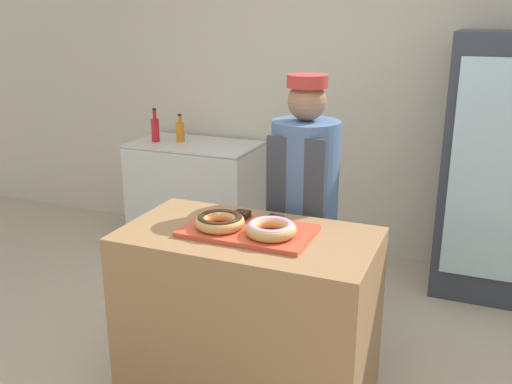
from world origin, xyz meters
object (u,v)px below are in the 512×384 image
at_px(donut_light_glaze, 271,228).
at_px(brownie_back_right, 275,219).
at_px(serving_tray, 248,231).
at_px(chest_freezer, 196,193).
at_px(brownie_back_left, 242,215).
at_px(donut_chocolate_glaze, 220,221).
at_px(beverage_fridge, 495,168).
at_px(bottle_red, 155,129).
at_px(baker_person, 304,211).
at_px(bottle_orange, 180,131).

xyz_separation_m(donut_light_glaze, brownie_back_right, (-0.04, 0.17, -0.02)).
bearing_deg(serving_tray, chest_freezer, 125.13).
distance_m(brownie_back_left, brownie_back_right, 0.18).
distance_m(serving_tray, chest_freezer, 2.21).
xyz_separation_m(donut_chocolate_glaze, donut_light_glaze, (0.27, 0.00, 0.00)).
bearing_deg(beverage_fridge, donut_light_glaze, -118.27).
height_order(donut_chocolate_glaze, bottle_red, bottle_red).
bearing_deg(serving_tray, donut_light_glaze, -16.35).
bearing_deg(brownie_back_right, baker_person, 89.11).
bearing_deg(beverage_fridge, bottle_orange, 179.37).
bearing_deg(serving_tray, brownie_back_right, 55.19).
relative_size(brownie_back_left, chest_freezer, 0.07).
relative_size(baker_person, chest_freezer, 1.53).
bearing_deg(bottle_orange, brownie_back_left, -51.99).
bearing_deg(donut_chocolate_glaze, baker_person, 69.74).
bearing_deg(donut_chocolate_glaze, beverage_fridge, 55.57).
xyz_separation_m(donut_light_glaze, chest_freezer, (-1.37, 1.80, -0.52)).
bearing_deg(brownie_back_left, chest_freezer, 125.15).
distance_m(brownie_back_left, bottle_red, 2.16).
bearing_deg(donut_light_glaze, donut_chocolate_glaze, 180.00).
bearing_deg(donut_chocolate_glaze, donut_light_glaze, 0.00).
xyz_separation_m(beverage_fridge, bottle_red, (-2.67, -0.06, 0.08)).
relative_size(serving_tray, donut_chocolate_glaze, 2.58).
relative_size(brownie_back_right, bottle_red, 0.26).
height_order(baker_person, beverage_fridge, beverage_fridge).
relative_size(donut_light_glaze, brownie_back_right, 3.26).
xyz_separation_m(donut_chocolate_glaze, bottle_orange, (-1.25, 1.82, 0.01)).
distance_m(brownie_back_left, beverage_fridge, 2.02).
xyz_separation_m(brownie_back_right, bottle_orange, (-1.47, 1.66, 0.02)).
relative_size(serving_tray, brownie_back_right, 8.41).
xyz_separation_m(brownie_back_right, beverage_fridge, (1.01, 1.63, -0.04)).
xyz_separation_m(serving_tray, donut_light_glaze, (0.13, -0.04, 0.05)).
relative_size(chest_freezer, bottle_orange, 4.54).
bearing_deg(baker_person, donut_chocolate_glaze, -110.26).
bearing_deg(beverage_fridge, chest_freezer, 179.84).
distance_m(donut_chocolate_glaze, brownie_back_left, 0.17).
height_order(serving_tray, donut_light_glaze, donut_light_glaze).
bearing_deg(bottle_orange, beverage_fridge, -0.63).
xyz_separation_m(serving_tray, bottle_orange, (-1.38, 1.78, 0.05)).
height_order(serving_tray, bottle_red, bottle_red).
height_order(brownie_back_right, baker_person, baker_person).
xyz_separation_m(serving_tray, baker_person, (0.10, 0.58, -0.08)).
height_order(donut_light_glaze, baker_person, baker_person).
bearing_deg(baker_person, brownie_back_right, -90.89).
bearing_deg(baker_person, bottle_orange, 140.95).
relative_size(beverage_fridge, chest_freezer, 1.72).
bearing_deg(baker_person, donut_light_glaze, -86.73).
distance_m(bottle_red, bottle_orange, 0.21).
distance_m(donut_chocolate_glaze, bottle_orange, 2.21).
bearing_deg(brownie_back_right, brownie_back_left, 180.00).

